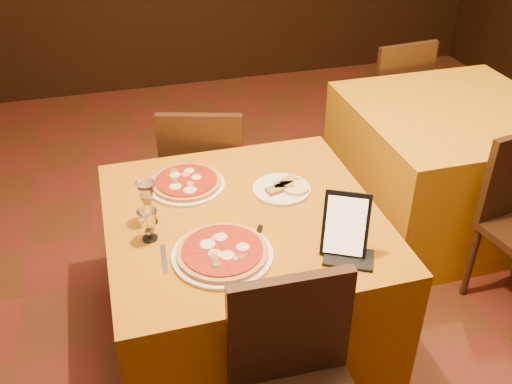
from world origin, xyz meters
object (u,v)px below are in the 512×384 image
object	(u,v)px
side_table	(445,167)
water_glass	(148,225)
chair_main_far	(206,175)
pizza_far	(186,183)
chair_side_far	(384,99)
wine_glass	(147,203)
main_table	(244,283)
pizza_near	(222,253)
tablet	(346,225)

from	to	relation	value
side_table	water_glass	world-z (taller)	water_glass
chair_main_far	water_glass	distance (m)	1.02
side_table	chair_main_far	distance (m)	1.41
chair_main_far	pizza_far	world-z (taller)	chair_main_far
side_table	water_glass	distance (m)	1.97
chair_main_far	water_glass	world-z (taller)	chair_main_far
chair_side_far	wine_glass	size ratio (longest dim) A/B	4.79
main_table	pizza_near	bearing A→B (deg)	-120.09
chair_side_far	pizza_near	distance (m)	2.32
pizza_far	wine_glass	xyz separation A→B (m)	(-0.19, -0.22, 0.08)
wine_glass	water_glass	world-z (taller)	wine_glass
water_glass	side_table	bearing A→B (deg)	21.88
pizza_near	main_table	bearing A→B (deg)	59.91
main_table	wine_glass	world-z (taller)	wine_glass
pizza_far	side_table	bearing A→B (deg)	13.66
pizza_far	tablet	size ratio (longest dim) A/B	1.38
side_table	pizza_near	bearing A→B (deg)	-149.87
chair_side_far	pizza_far	world-z (taller)	chair_side_far
wine_glass	water_glass	distance (m)	0.11
wine_glass	chair_side_far	bearing A→B (deg)	38.82
side_table	water_glass	size ratio (longest dim) A/B	8.46
chair_side_far	wine_glass	world-z (taller)	wine_glass
side_table	tablet	distance (m)	1.55
chair_main_far	wine_glass	world-z (taller)	wine_glass
pizza_near	pizza_far	distance (m)	0.51
pizza_near	pizza_far	xyz separation A→B (m)	(-0.05, 0.51, 0.00)
water_glass	main_table	bearing A→B (deg)	9.52
pizza_far	water_glass	distance (m)	0.39
chair_side_far	side_table	bearing A→B (deg)	84.59
chair_main_far	chair_side_far	xyz separation A→B (m)	(1.40, 0.65, 0.00)
chair_side_far	pizza_far	xyz separation A→B (m)	(-1.58, -1.20, 0.31)
tablet	water_glass	bearing A→B (deg)	-173.46
pizza_near	chair_side_far	bearing A→B (deg)	48.01
main_table	side_table	size ratio (longest dim) A/B	1.00
chair_main_far	tablet	world-z (taller)	tablet
chair_main_far	pizza_far	distance (m)	0.66
wine_glass	tablet	world-z (taller)	tablet
main_table	tablet	bearing A→B (deg)	-47.74
chair_main_far	pizza_near	distance (m)	1.11
pizza_near	pizza_far	size ratio (longest dim) A/B	1.11
main_table	chair_main_far	size ratio (longest dim) A/B	1.21
chair_side_far	main_table	bearing A→B (deg)	40.98
side_table	wine_glass	distance (m)	1.93
side_table	chair_side_far	distance (m)	0.82
side_table	tablet	bearing A→B (deg)	-138.26
side_table	water_glass	bearing A→B (deg)	-158.12
main_table	chair_side_far	bearing A→B (deg)	46.39
wine_glass	tablet	size ratio (longest dim) A/B	0.78
main_table	chair_side_far	xyz separation A→B (m)	(1.40, 1.47, 0.08)
chair_main_far	wine_glass	xyz separation A→B (m)	(-0.37, -0.77, 0.39)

